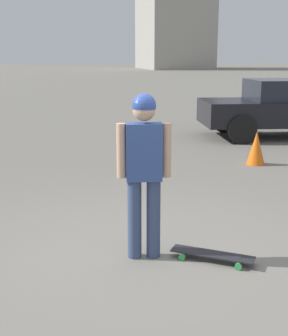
{
  "coord_description": "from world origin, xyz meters",
  "views": [
    {
      "loc": [
        0.99,
        4.52,
        2.1
      ],
      "look_at": [
        0.0,
        0.0,
        0.97
      ],
      "focal_mm": 50.0,
      "sensor_mm": 36.0,
      "label": 1
    }
  ],
  "objects_px": {
    "person": "(144,163)",
    "traffic_cone": "(256,148)",
    "skateboard": "(212,255)",
    "car_parked_near": "(281,107)"
  },
  "relations": [
    {
      "from": "car_parked_near",
      "to": "skateboard",
      "type": "bearing_deg",
      "value": 64.83
    },
    {
      "from": "person",
      "to": "traffic_cone",
      "type": "relative_size",
      "value": 2.65
    },
    {
      "from": "person",
      "to": "skateboard",
      "type": "relative_size",
      "value": 2.1
    },
    {
      "from": "skateboard",
      "to": "traffic_cone",
      "type": "height_order",
      "value": "traffic_cone"
    },
    {
      "from": "person",
      "to": "traffic_cone",
      "type": "bearing_deg",
      "value": 59.07
    },
    {
      "from": "skateboard",
      "to": "traffic_cone",
      "type": "xyz_separation_m",
      "value": [
        -2.39,
        -4.01,
        0.26
      ]
    },
    {
      "from": "traffic_cone",
      "to": "car_parked_near",
      "type": "bearing_deg",
      "value": -125.68
    },
    {
      "from": "car_parked_near",
      "to": "traffic_cone",
      "type": "distance_m",
      "value": 3.47
    },
    {
      "from": "person",
      "to": "skateboard",
      "type": "bearing_deg",
      "value": -12.73
    },
    {
      "from": "person",
      "to": "skateboard",
      "type": "distance_m",
      "value": 1.2
    }
  ]
}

